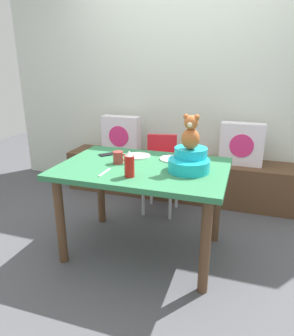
{
  "coord_description": "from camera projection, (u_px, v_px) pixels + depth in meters",
  "views": [
    {
      "loc": [
        0.73,
        -2.11,
        1.49
      ],
      "look_at": [
        0.0,
        0.1,
        0.69
      ],
      "focal_mm": 33.13,
      "sensor_mm": 36.0,
      "label": 1
    }
  ],
  "objects": [
    {
      "name": "pillow_floral_right",
      "position": [
        242.0,
        144.0,
        3.21
      ],
      "size": [
        0.44,
        0.15,
        0.44
      ],
      "color": "silver",
      "rests_on": "window_bench"
    },
    {
      "name": "book_stack",
      "position": [
        163.0,
        154.0,
        3.55
      ],
      "size": [
        0.2,
        0.14,
        0.05
      ],
      "primitive_type": "cube",
      "color": "#466490",
      "rests_on": "window_bench"
    },
    {
      "name": "back_wall",
      "position": [
        185.0,
        80.0,
        3.48
      ],
      "size": [
        4.4,
        0.1,
        2.6
      ],
      "primitive_type": "cube",
      "color": "silver",
      "rests_on": "ground_plane"
    },
    {
      "name": "dining_table",
      "position": [
        143.0,
        179.0,
        2.39
      ],
      "size": [
        1.27,
        0.86,
        0.74
      ],
      "color": "#2D7247",
      "rests_on": "ground_plane"
    },
    {
      "name": "highchair",
      "position": [
        161.0,
        163.0,
        3.11
      ],
      "size": [
        0.38,
        0.5,
        0.79
      ],
      "color": "red",
      "rests_on": "ground_plane"
    },
    {
      "name": "table_fork",
      "position": [
        105.0,
        172.0,
        2.21
      ],
      "size": [
        0.02,
        0.17,
        0.01
      ],
      "primitive_type": "cube",
      "rotation": [
        0.0,
        0.0,
        3.12
      ],
      "color": "silver",
      "rests_on": "dining_table"
    },
    {
      "name": "dinner_plate_near",
      "position": [
        172.0,
        159.0,
        2.5
      ],
      "size": [
        0.2,
        0.2,
        0.01
      ],
      "primitive_type": "cylinder",
      "color": "white",
      "rests_on": "dining_table"
    },
    {
      "name": "pillow_floral_left",
      "position": [
        121.0,
        135.0,
        3.62
      ],
      "size": [
        0.44,
        0.15,
        0.44
      ],
      "color": "silver",
      "rests_on": "window_bench"
    },
    {
      "name": "cell_phone",
      "position": [
        108.0,
        154.0,
        2.63
      ],
      "size": [
        0.15,
        0.15,
        0.01
      ],
      "primitive_type": "cube",
      "rotation": [
        0.0,
        0.0,
        2.41
      ],
      "color": "black",
      "rests_on": "dining_table"
    },
    {
      "name": "infant_seat_teal",
      "position": [
        189.0,
        161.0,
        2.24
      ],
      "size": [
        0.3,
        0.33,
        0.16
      ],
      "color": "#1AB3C8",
      "rests_on": "dining_table"
    },
    {
      "name": "ground_plane",
      "position": [
        143.0,
        249.0,
        2.6
      ],
      "size": [
        8.0,
        8.0,
        0.0
      ],
      "primitive_type": "plane",
      "color": "#4C4C51"
    },
    {
      "name": "ketchup_bottle",
      "position": [
        129.0,
        165.0,
        2.11
      ],
      "size": [
        0.07,
        0.07,
        0.18
      ],
      "color": "red",
      "rests_on": "dining_table"
    },
    {
      "name": "dinner_plate_far",
      "position": [
        138.0,
        156.0,
        2.59
      ],
      "size": [
        0.2,
        0.2,
        0.01
      ],
      "primitive_type": "cylinder",
      "color": "white",
      "rests_on": "dining_table"
    },
    {
      "name": "coffee_mug",
      "position": [
        118.0,
        158.0,
        2.4
      ],
      "size": [
        0.12,
        0.08,
        0.09
      ],
      "color": "#9E332D",
      "rests_on": "dining_table"
    },
    {
      "name": "teddy_bear",
      "position": [
        191.0,
        133.0,
        2.17
      ],
      "size": [
        0.13,
        0.12,
        0.25
      ],
      "color": "#B45F2F",
      "rests_on": "infant_seat_teal"
    },
    {
      "name": "window_bench",
      "position": [
        176.0,
        177.0,
        3.58
      ],
      "size": [
        2.6,
        0.44,
        0.46
      ],
      "primitive_type": "cube",
      "color": "brown",
      "rests_on": "ground_plane"
    }
  ]
}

